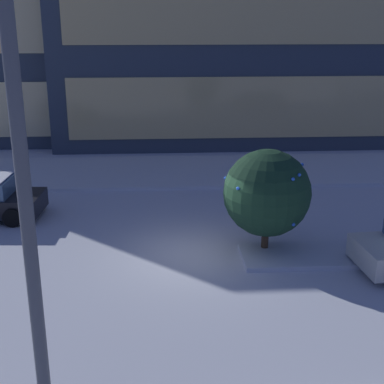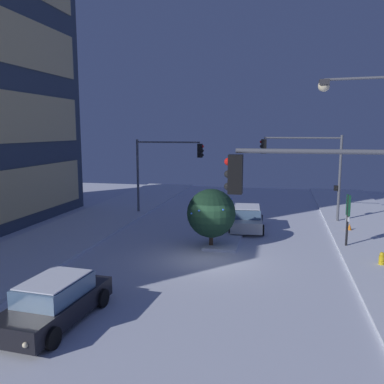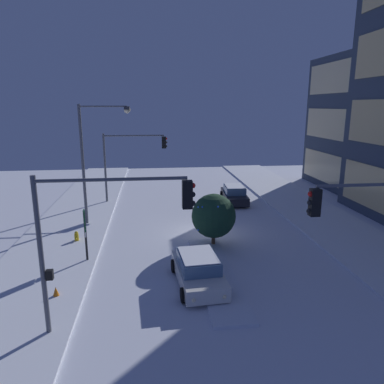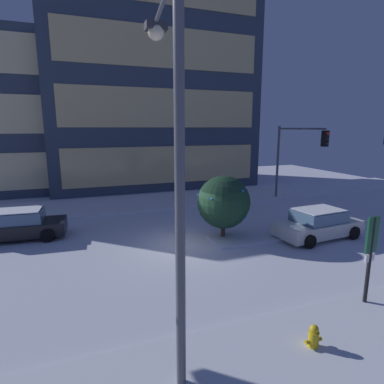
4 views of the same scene
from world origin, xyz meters
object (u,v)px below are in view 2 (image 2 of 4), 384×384
traffic_light_corner_far_right (165,161)px  construction_cone (349,228)px  traffic_light_corner_near_left (351,215)px  parking_info_sign (348,214)px  decorated_tree_median (211,213)px  car_far (55,302)px  traffic_light_corner_near_right (307,162)px  fire_hydrant (382,260)px  car_near (247,218)px

traffic_light_corner_far_right → construction_cone: bearing=-12.8°
traffic_light_corner_near_left → traffic_light_corner_far_right: bearing=-61.6°
parking_info_sign → decorated_tree_median: size_ratio=0.91×
car_far → traffic_light_corner_near_right: (17.46, -8.87, 3.46)m
traffic_light_corner_near_right → parking_info_sign: traffic_light_corner_near_right is taller
fire_hydrant → traffic_light_corner_near_right: bearing=17.5°
traffic_light_corner_far_right → traffic_light_corner_near_left: bearing=-61.6°
traffic_light_corner_near_left → parking_info_sign: traffic_light_corner_near_left is taller
traffic_light_corner_near_right → fire_hydrant: bearing=107.5°
decorated_tree_median → construction_cone: size_ratio=5.83×
car_far → construction_cone: 18.71m
decorated_tree_median → construction_cone: 9.55m
car_near → parking_info_sign: bearing=-123.3°
car_near → car_far: same height
car_far → fire_hydrant: bearing=128.4°
construction_cone → fire_hydrant: bearing=-176.6°
traffic_light_corner_near_right → parking_info_sign: bearing=106.0°
car_far → parking_info_sign: 15.47m
traffic_light_corner_near_left → decorated_tree_median: bearing=-63.8°
fire_hydrant → construction_cone: (6.67, 0.40, -0.08)m
car_far → parking_info_sign: bearing=140.0°
car_near → traffic_light_corner_near_left: (-15.35, -3.77, 3.52)m
traffic_light_corner_near_left → construction_cone: size_ratio=10.86×
parking_info_sign → construction_cone: (3.69, -0.73, -1.58)m
car_far → decorated_tree_median: 10.36m
fire_hydrant → car_far: bearing=124.7°
traffic_light_corner_near_left → decorated_tree_median: traffic_light_corner_near_left is taller
traffic_light_corner_near_left → car_far: bearing=-7.2°
car_far → parking_info_sign: parking_info_sign is taller
traffic_light_corner_far_right → decorated_tree_median: bearing=-58.7°
traffic_light_corner_near_left → parking_info_sign: (12.25, -1.85, -2.38)m
car_near → traffic_light_corner_near_right: (3.22, -3.81, 3.46)m
traffic_light_corner_far_right → traffic_light_corner_near_right: bearing=-1.5°
parking_info_sign → traffic_light_corner_near_right: bearing=-83.5°
construction_cone → decorated_tree_median: bearing=123.3°
car_far → traffic_light_corner_near_right: size_ratio=0.78×
traffic_light_corner_near_left → car_near: bearing=-76.2°
traffic_light_corner_near_right → parking_info_sign: (-6.32, -1.81, -2.32)m
car_near → traffic_light_corner_near_left: size_ratio=0.78×
traffic_light_corner_near_right → fire_hydrant: (-9.29, -2.93, -3.82)m
car_near → decorated_tree_median: size_ratio=1.45×
car_far → construction_cone: car_far is taller
traffic_light_corner_near_right → fire_hydrant: 10.47m
fire_hydrant → parking_info_sign: size_ratio=0.25×
car_near → traffic_light_corner_near_left: 16.20m
decorated_tree_median → traffic_light_corner_near_left: bearing=-153.8°
traffic_light_corner_near_left → fire_hydrant: size_ratio=8.17×
car_near → traffic_light_corner_near_right: bearing=-54.2°
fire_hydrant → parking_info_sign: (2.98, 1.12, 1.50)m
parking_info_sign → construction_cone: parking_info_sign is taller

